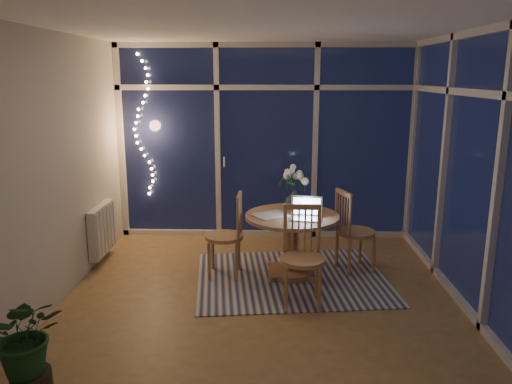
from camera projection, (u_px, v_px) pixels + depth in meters
floor at (264, 295)px, 5.08m from camera, size 4.00×4.00×0.00m
ceiling at (265, 28)px, 4.49m from camera, size 4.00×4.00×0.00m
wall_back at (266, 142)px, 6.73m from camera, size 4.00×0.04×2.60m
wall_front at (259, 235)px, 2.84m from camera, size 4.00×0.04×2.60m
wall_left at (59, 169)px, 4.85m from camera, size 0.04×4.00×2.60m
wall_right at (475, 171)px, 4.73m from camera, size 0.04×4.00×2.60m
window_wall_back at (266, 143)px, 6.69m from camera, size 4.00×0.10×2.60m
window_wall_right at (470, 171)px, 4.73m from camera, size 0.10×4.00×2.60m
radiator at (102, 229)px, 5.93m from camera, size 0.10×0.70×0.58m
fairy_lights at (142, 126)px, 6.61m from camera, size 0.24×0.10×1.85m
garden_patio at (293, 190)px, 9.95m from camera, size 12.00×6.00×0.10m
garden_fence at (268, 139)px, 10.23m from camera, size 11.00×0.08×1.80m
neighbour_roof at (281, 74)px, 12.84m from camera, size 7.00×3.00×2.20m
garden_shrubs at (219, 182)px, 8.31m from camera, size 0.90×0.90×0.90m
rug at (291, 278)px, 5.50m from camera, size 2.24×1.88×0.01m
dining_table at (292, 245)px, 5.51m from camera, size 1.14×1.14×0.70m
chair_left at (224, 235)px, 5.49m from camera, size 0.45×0.45×0.95m
chair_right at (356, 230)px, 5.62m from camera, size 0.57×0.57×0.96m
chair_front at (303, 257)px, 4.76m from camera, size 0.46×0.46×0.98m
laptop at (306, 208)px, 5.25m from camera, size 0.37×0.33×0.24m
flower_vase at (294, 199)px, 5.70m from camera, size 0.22×0.22×0.21m
bowl at (312, 209)px, 5.60m from camera, size 0.17×0.17×0.04m
newspapers at (270, 214)px, 5.43m from camera, size 0.45×0.41×0.01m
phone at (308, 218)px, 5.30m from camera, size 0.10×0.06×0.01m
potted_plant at (27, 344)px, 3.44m from camera, size 0.66×0.61×0.76m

